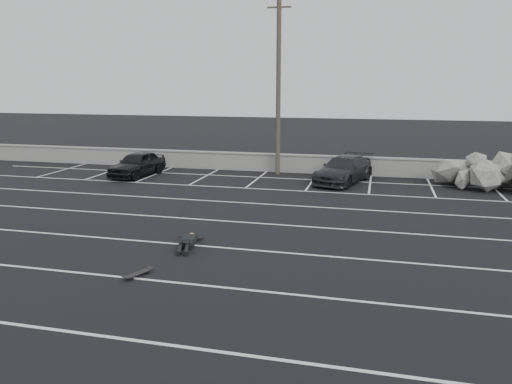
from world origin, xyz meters
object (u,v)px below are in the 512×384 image
(utility_pole, at_px, (278,86))
(skateboard, at_px, (138,274))
(car_right, at_px, (344,170))
(riprap_pile, at_px, (504,178))
(trash_bin, at_px, (483,175))
(car_left, at_px, (137,164))
(person, at_px, (189,237))

(utility_pole, distance_m, skateboard, 16.75)
(car_right, height_order, riprap_pile, riprap_pile)
(trash_bin, distance_m, skateboard, 19.17)
(car_right, relative_size, utility_pole, 0.48)
(car_right, distance_m, utility_pole, 5.91)
(car_left, height_order, skateboard, car_left)
(trash_bin, distance_m, riprap_pile, 1.20)
(car_left, xyz_separation_m, trash_bin, (18.28, 1.89, -0.16))
(skateboard, bearing_deg, riprap_pile, 72.97)
(car_left, bearing_deg, car_right, 11.38)
(riprap_pile, distance_m, person, 16.56)
(riprap_pile, height_order, person, riprap_pile)
(car_right, height_order, person, car_right)
(car_right, distance_m, trash_bin, 7.00)
(car_left, bearing_deg, utility_pole, 24.78)
(skateboard, bearing_deg, utility_pole, 110.74)
(utility_pole, xyz_separation_m, person, (-0.25, -13.10, -4.69))
(car_left, relative_size, skateboard, 5.04)
(utility_pole, bearing_deg, riprap_pile, -7.35)
(person, relative_size, skateboard, 3.01)
(riprap_pile, height_order, skateboard, riprap_pile)
(car_right, relative_size, skateboard, 5.88)
(car_left, bearing_deg, skateboard, -56.32)
(trash_bin, xyz_separation_m, skateboard, (-11.35, -15.45, -0.45))
(person, bearing_deg, car_right, 59.95)
(car_right, xyz_separation_m, utility_pole, (-3.84, 1.52, 4.24))
(trash_bin, bearing_deg, car_left, -174.11)
(trash_bin, xyz_separation_m, person, (-11.02, -12.52, -0.29))
(car_right, relative_size, person, 1.96)
(trash_bin, bearing_deg, riprap_pile, -49.61)
(trash_bin, bearing_deg, car_right, -172.30)
(car_right, relative_size, trash_bin, 4.57)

